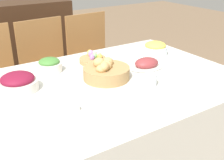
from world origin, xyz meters
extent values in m
cube|color=silver|center=(0.00, 0.00, 0.36)|extent=(1.68, 1.11, 0.72)
cylinder|color=olive|center=(0.27, 0.60, 0.21)|extent=(0.03, 0.03, 0.42)
cylinder|color=olive|center=(0.65, 0.63, 0.21)|extent=(0.03, 0.03, 0.42)
cylinder|color=olive|center=(0.24, 0.99, 0.21)|extent=(0.03, 0.03, 0.42)
cylinder|color=olive|center=(0.63, 1.01, 0.21)|extent=(0.03, 0.03, 0.42)
cube|color=olive|center=(0.45, 0.81, 0.43)|extent=(0.45, 0.45, 0.02)
cube|color=olive|center=(0.44, 1.01, 0.68)|extent=(0.42, 0.04, 0.48)
cylinder|color=olive|center=(-0.17, 0.60, 0.21)|extent=(0.03, 0.03, 0.42)
cylinder|color=olive|center=(0.22, 0.63, 0.21)|extent=(0.03, 0.03, 0.42)
cylinder|color=olive|center=(-0.20, 0.98, 0.21)|extent=(0.03, 0.03, 0.42)
cylinder|color=olive|center=(0.18, 1.02, 0.21)|extent=(0.03, 0.03, 0.42)
cube|color=olive|center=(0.01, 0.81, 0.43)|extent=(0.46, 0.46, 0.02)
cube|color=olive|center=(-0.01, 1.01, 0.68)|extent=(0.42, 0.06, 0.48)
cylinder|color=olive|center=(-0.27, 0.62, 0.21)|extent=(0.03, 0.03, 0.42)
cylinder|color=olive|center=(-0.28, 1.00, 0.21)|extent=(0.03, 0.03, 0.42)
cube|color=#3D2616|center=(-0.06, 1.68, 0.49)|extent=(1.16, 0.44, 0.98)
cylinder|color=#AD8451|center=(0.05, 0.03, 0.76)|extent=(0.28, 0.28, 0.07)
ellipsoid|color=tan|center=(0.05, 0.02, 0.81)|extent=(0.07, 0.08, 0.06)
ellipsoid|color=tan|center=(0.09, 0.07, 0.81)|extent=(0.07, 0.06, 0.06)
ellipsoid|color=tan|center=(0.00, -0.01, 0.81)|extent=(0.09, 0.09, 0.05)
ellipsoid|color=tan|center=(0.02, -0.01, 0.82)|extent=(0.09, 0.09, 0.05)
ellipsoid|color=tan|center=(0.03, 0.07, 0.82)|extent=(0.07, 0.07, 0.06)
cylinder|color=#AD8451|center=(0.12, 0.32, 0.74)|extent=(0.18, 0.18, 0.03)
ellipsoid|color=#B27AD1|center=(0.13, 0.36, 0.78)|extent=(0.04, 0.04, 0.05)
ellipsoid|color=#F4D151|center=(0.15, 0.28, 0.77)|extent=(0.03, 0.03, 0.04)
ellipsoid|color=pink|center=(0.14, 0.32, 0.78)|extent=(0.04, 0.04, 0.05)
ellipsoid|color=pink|center=(0.16, 0.30, 0.77)|extent=(0.04, 0.04, 0.05)
ellipsoid|color=#B27AD1|center=(0.10, 0.29, 0.77)|extent=(0.03, 0.03, 0.04)
ellipsoid|color=#F4D151|center=(0.13, 0.37, 0.78)|extent=(0.04, 0.04, 0.05)
ellipsoid|color=#7FCC7A|center=(0.13, 0.31, 0.77)|extent=(0.04, 0.04, 0.05)
ellipsoid|color=silver|center=(0.38, 0.05, 0.73)|extent=(0.26, 0.18, 0.01)
ellipsoid|color=brown|center=(0.38, 0.05, 0.75)|extent=(0.17, 0.13, 0.07)
cylinder|color=silver|center=(-0.44, 0.16, 0.75)|extent=(0.22, 0.22, 0.06)
ellipsoid|color=maroon|center=(-0.44, 0.16, 0.79)|extent=(0.18, 0.18, 0.07)
cylinder|color=silver|center=(0.60, 0.22, 0.75)|extent=(0.18, 0.18, 0.06)
ellipsoid|color=#F4DB4C|center=(0.60, 0.22, 0.80)|extent=(0.16, 0.16, 0.06)
cylinder|color=silver|center=(-0.19, 0.32, 0.75)|extent=(0.16, 0.16, 0.06)
ellipsoid|color=#478438|center=(-0.19, 0.32, 0.79)|extent=(0.13, 0.13, 0.05)
cylinder|color=silver|center=(-0.02, -0.37, 0.73)|extent=(0.24, 0.24, 0.01)
cube|color=silver|center=(-0.17, -0.37, 0.73)|extent=(0.01, 0.17, 0.00)
cube|color=silver|center=(0.12, -0.37, 0.73)|extent=(0.01, 0.17, 0.00)
cube|color=silver|center=(0.15, -0.37, 0.73)|extent=(0.01, 0.17, 0.00)
cylinder|color=silver|center=(0.21, -0.20, 0.76)|extent=(0.07, 0.07, 0.08)
cube|color=silver|center=(-0.31, -0.20, 0.74)|extent=(0.11, 0.07, 0.03)
camera|label=1|loc=(-0.76, -1.30, 1.41)|focal=45.00mm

